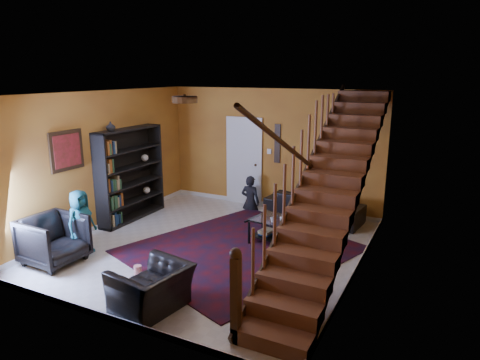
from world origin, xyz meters
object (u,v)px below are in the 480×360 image
Objects in this scene: armchair_right at (151,288)px; coffee_table at (284,230)px; bookshelf at (131,176)px; armchair_left at (54,240)px; sofa at (314,206)px.

coffee_table is (0.77, 2.97, -0.05)m from armchair_right.
bookshelf is at bearing -178.06° from coffee_table.
armchair_right is (2.75, -2.85, -0.65)m from bookshelf.
bookshelf is 2.20× the size of armchair_left.
armchair_left is (0.35, -2.40, -0.55)m from bookshelf.
sofa is at bearing 86.56° from coffee_table.
armchair_left is 0.70× the size of coffee_table.
bookshelf is 2.49m from armchair_left.
armchair_right is at bearing -46.05° from bookshelf.
sofa is 1.58m from coffee_table.
bookshelf reaches higher than armchair_right.
sofa is at bearing 25.21° from bookshelf.
armchair_left is 2.44m from armchair_right.
bookshelf is 1.53× the size of coffee_table.
armchair_right is at bearing 85.46° from sofa.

